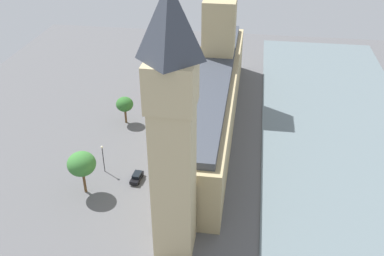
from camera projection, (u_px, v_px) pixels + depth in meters
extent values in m
plane|color=#565659|center=(204.00, 125.00, 117.00)|extent=(149.56, 149.56, 0.00)
cube|color=slate|center=(340.00, 134.00, 112.55)|extent=(39.80, 134.61, 0.25)
cube|color=tan|center=(212.00, 103.00, 113.30)|extent=(11.69, 79.56, 13.36)
cube|color=tan|center=(218.00, 53.00, 121.25)|extent=(8.57, 8.57, 29.52)
cube|color=#383D47|center=(213.00, 76.00, 109.43)|extent=(8.89, 76.38, 1.60)
cone|color=tan|center=(208.00, 29.00, 140.31)|extent=(1.20, 1.20, 2.08)
cone|color=tan|center=(200.00, 49.00, 125.21)|extent=(1.20, 1.20, 1.86)
cone|color=tan|center=(191.00, 73.00, 109.87)|extent=(1.20, 1.20, 2.55)
cone|color=tan|center=(179.00, 106.00, 94.57)|extent=(1.20, 1.20, 3.06)
cone|color=tan|center=(162.00, 154.00, 79.55)|extent=(1.20, 1.20, 2.53)
cube|color=tan|center=(174.00, 183.00, 72.42)|extent=(6.58, 6.58, 28.88)
cube|color=tan|center=(171.00, 84.00, 63.05)|extent=(7.24, 7.24, 7.37)
cylinder|color=silver|center=(146.00, 82.00, 63.52)|extent=(0.25, 5.00, 5.00)
torus|color=black|center=(146.00, 82.00, 63.52)|extent=(0.24, 5.24, 5.24)
cylinder|color=silver|center=(176.00, 73.00, 66.24)|extent=(5.00, 0.25, 5.00)
torus|color=black|center=(176.00, 73.00, 66.24)|extent=(5.24, 0.24, 5.24)
pyramid|color=#383D47|center=(170.00, 21.00, 58.31)|extent=(7.24, 7.24, 10.96)
cube|color=red|center=(169.00, 90.00, 128.79)|extent=(3.10, 10.63, 4.20)
cube|color=black|center=(168.00, 90.00, 128.75)|extent=(3.14, 10.23, 0.70)
cylinder|color=black|center=(169.00, 103.00, 126.60)|extent=(0.41, 1.12, 1.10)
cylinder|color=black|center=(162.00, 102.00, 127.00)|extent=(0.41, 1.12, 1.10)
cylinder|color=black|center=(175.00, 91.00, 132.76)|extent=(0.41, 1.12, 1.10)
cylinder|color=black|center=(168.00, 91.00, 133.16)|extent=(0.41, 1.12, 1.10)
cube|color=gold|center=(164.00, 124.00, 115.72)|extent=(1.83, 4.77, 0.75)
cube|color=black|center=(163.00, 123.00, 115.16)|extent=(1.53, 2.67, 0.65)
cylinder|color=black|center=(162.00, 122.00, 117.30)|extent=(0.26, 0.68, 0.68)
cylinder|color=black|center=(168.00, 123.00, 117.11)|extent=(0.26, 0.68, 0.68)
cylinder|color=black|center=(159.00, 128.00, 114.72)|extent=(0.26, 0.68, 0.68)
cylinder|color=black|center=(166.00, 129.00, 114.53)|extent=(0.26, 0.68, 0.68)
cube|color=black|center=(137.00, 178.00, 96.11)|extent=(2.20, 4.59, 0.75)
cube|color=black|center=(137.00, 175.00, 95.93)|extent=(1.75, 2.61, 0.65)
cylinder|color=black|center=(139.00, 184.00, 94.95)|extent=(0.30, 0.70, 0.68)
cylinder|color=black|center=(131.00, 182.00, 95.27)|extent=(0.30, 0.70, 0.68)
cylinder|color=black|center=(143.00, 176.00, 97.33)|extent=(0.30, 0.70, 0.68)
cylinder|color=black|center=(135.00, 175.00, 97.66)|extent=(0.30, 0.70, 0.68)
cylinder|color=maroon|center=(184.00, 113.00, 121.08)|extent=(0.66, 0.66, 1.41)
sphere|color=#8C6647|center=(184.00, 110.00, 120.65)|extent=(0.27, 0.27, 0.27)
cube|color=navy|center=(183.00, 113.00, 120.89)|extent=(0.31, 0.29, 0.25)
cylinder|color=brown|center=(84.00, 182.00, 91.88)|extent=(0.56, 0.56, 5.02)
ellipsoid|color=#387533|center=(82.00, 164.00, 89.45)|extent=(5.87, 5.87, 4.99)
cylinder|color=brown|center=(126.00, 116.00, 117.09)|extent=(0.56, 0.56, 3.81)
ellipsoid|color=#2D6628|center=(125.00, 104.00, 115.23)|extent=(4.52, 4.52, 3.84)
cylinder|color=black|center=(103.00, 160.00, 97.66)|extent=(0.18, 0.18, 6.30)
sphere|color=#F2EAC6|center=(102.00, 147.00, 95.89)|extent=(0.56, 0.56, 0.56)
cylinder|color=black|center=(146.00, 81.00, 133.52)|extent=(0.18, 0.18, 6.08)
sphere|color=#F2EAC6|center=(145.00, 71.00, 131.81)|extent=(0.56, 0.56, 0.56)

